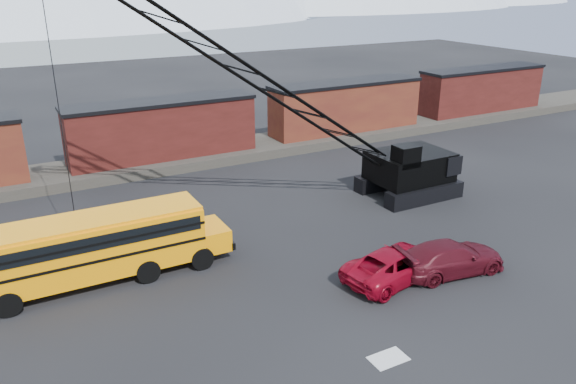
# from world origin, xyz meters

# --- Properties ---
(ground) EXTENTS (160.00, 160.00, 0.00)m
(ground) POSITION_xyz_m (0.00, 0.00, 0.00)
(ground) COLOR black
(ground) RESTS_ON ground
(gravel_berm) EXTENTS (120.00, 5.00, 0.70)m
(gravel_berm) POSITION_xyz_m (0.00, 22.00, 0.35)
(gravel_berm) COLOR #47413A
(gravel_berm) RESTS_ON ground
(boxcar_mid) EXTENTS (13.70, 3.10, 4.17)m
(boxcar_mid) POSITION_xyz_m (0.00, 22.00, 2.76)
(boxcar_mid) COLOR #4D1915
(boxcar_mid) RESTS_ON gravel_berm
(boxcar_east_near) EXTENTS (13.70, 3.10, 4.17)m
(boxcar_east_near) POSITION_xyz_m (16.00, 22.00, 2.76)
(boxcar_east_near) COLOR #4E1A16
(boxcar_east_near) RESTS_ON gravel_berm
(boxcar_east_far) EXTENTS (13.70, 3.10, 4.17)m
(boxcar_east_far) POSITION_xyz_m (32.00, 22.00, 2.76)
(boxcar_east_far) COLOR #4D1915
(boxcar_east_far) RESTS_ON gravel_berm
(snow_patch) EXTENTS (1.40, 0.90, 0.02)m
(snow_patch) POSITION_xyz_m (0.50, -4.00, 0.01)
(snow_patch) COLOR silver
(snow_patch) RESTS_ON ground
(school_bus) EXTENTS (11.65, 2.65, 3.19)m
(school_bus) POSITION_xyz_m (-7.57, 6.84, 1.79)
(school_bus) COLOR #FF9505
(school_bus) RESTS_ON ground
(red_pickup) EXTENTS (5.67, 3.38, 1.48)m
(red_pickup) POSITION_xyz_m (4.35, 0.56, 0.74)
(red_pickup) COLOR maroon
(red_pickup) RESTS_ON ground
(maroon_suv) EXTENTS (5.62, 2.88, 1.56)m
(maroon_suv) POSITION_xyz_m (7.04, -0.21, 0.78)
(maroon_suv) COLOR #4A0D17
(maroon_suv) RESTS_ON ground
(crawler_crane) EXTENTS (23.32, 4.20, 15.23)m
(crawler_crane) POSITION_xyz_m (2.21, 9.26, 7.83)
(crawler_crane) COLOR black
(crawler_crane) RESTS_ON ground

